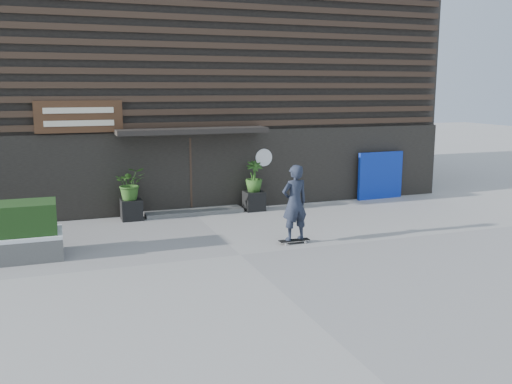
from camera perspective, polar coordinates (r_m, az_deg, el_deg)
name	(u,v)px	position (r m, az deg, el deg)	size (l,w,h in m)	color
ground	(240,255)	(12.89, -1.62, -6.48)	(80.00, 80.00, 0.00)	#A09D98
entrance_step	(194,211)	(17.17, -6.42, -2.00)	(3.00, 0.80, 0.12)	#545351
planter_pot_left	(132,210)	(16.60, -12.67, -1.78)	(0.60, 0.60, 0.60)	black
bamboo_left	(130,183)	(16.45, -12.78, 0.87)	(0.86, 0.75, 0.96)	#2D591E
planter_pot_right	(254,201)	(17.45, -0.21, -0.92)	(0.60, 0.60, 0.60)	black
bamboo_right	(254,176)	(17.31, -0.21, 1.61)	(0.54, 0.54, 0.96)	#2D591E
blue_tarp	(380,175)	(19.70, 12.65, 1.67)	(1.74, 0.12, 1.63)	#0C259C
building	(159,83)	(22.01, -9.95, 10.98)	(18.00, 11.00, 8.00)	black
skateboarder	(295,203)	(13.59, 3.99, -1.13)	(0.78, 0.53, 1.97)	black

